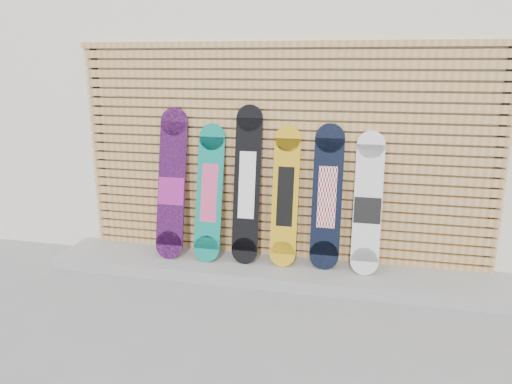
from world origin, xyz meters
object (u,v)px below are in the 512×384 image
at_px(snowboard_0, 172,185).
at_px(snowboard_1, 209,193).
at_px(snowboard_3, 285,197).
at_px(snowboard_2, 247,185).
at_px(snowboard_4, 327,197).
at_px(snowboard_5, 368,204).

distance_m(snowboard_0, snowboard_1, 0.41).
relative_size(snowboard_1, snowboard_3, 1.00).
height_order(snowboard_1, snowboard_2, snowboard_2).
distance_m(snowboard_4, snowboard_5, 0.39).
height_order(snowboard_3, snowboard_4, snowboard_4).
height_order(snowboard_0, snowboard_2, snowboard_2).
bearing_deg(snowboard_4, snowboard_2, -178.72).
height_order(snowboard_3, snowboard_5, snowboard_3).
height_order(snowboard_1, snowboard_4, snowboard_4).
xyz_separation_m(snowboard_1, snowboard_5, (1.58, 0.01, -0.02)).
distance_m(snowboard_0, snowboard_4, 1.59).
distance_m(snowboard_0, snowboard_2, 0.80).
bearing_deg(snowboard_5, snowboard_0, -179.44).
distance_m(snowboard_0, snowboard_5, 1.98).
xyz_separation_m(snowboard_2, snowboard_5, (1.19, -0.01, -0.12)).
distance_m(snowboard_3, snowboard_4, 0.41).
xyz_separation_m(snowboard_4, snowboard_5, (0.39, -0.03, -0.04)).
relative_size(snowboard_0, snowboard_1, 1.11).
distance_m(snowboard_1, snowboard_2, 0.40).
height_order(snowboard_1, snowboard_3, snowboard_3).
bearing_deg(snowboard_3, snowboard_0, -178.37).
distance_m(snowboard_1, snowboard_4, 1.19).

